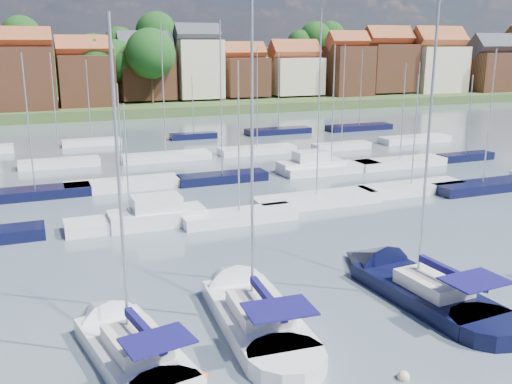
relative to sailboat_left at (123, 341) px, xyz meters
name	(u,v)px	position (x,y,z in m)	size (l,w,h in m)	color
ground	(167,167)	(10.47, 36.93, -0.35)	(260.00, 260.00, 0.00)	#4D5D69
sailboat_left	(123,341)	(0.00, 0.00, 0.00)	(5.02, 11.69, 15.41)	white
sailboat_centre	(245,304)	(6.32, 1.47, -0.01)	(4.17, 12.93, 17.25)	white
sailboat_navy	(402,282)	(15.32, 0.91, -0.01)	(4.40, 13.21, 17.92)	black
buoy_c	(204,379)	(2.63, -3.59, -0.35)	(0.42, 0.42, 0.42)	#D85914
buoy_d	(403,379)	(10.08, -6.54, -0.35)	(0.50, 0.50, 0.50)	beige
buoy_e	(377,269)	(15.55, 3.73, -0.35)	(0.50, 0.50, 0.50)	#D85914
marina_field	(196,171)	(12.38, 32.08, 0.08)	(79.62, 41.41, 15.93)	white
far_shore_town	(92,78)	(12.70, 129.60, 4.25)	(212.46, 90.00, 22.27)	#3C5329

